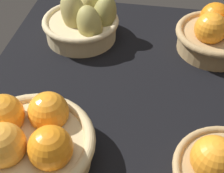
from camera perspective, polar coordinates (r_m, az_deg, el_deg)
name	(u,v)px	position (r cm, az deg, el deg)	size (l,w,h in cm)	color
market_tray	(128,97)	(80.60, 2.72, -1.88)	(84.00, 72.00, 3.00)	black
basket_far_left	(217,34)	(94.34, 17.51, 8.59)	(21.41, 21.41, 11.99)	tan
basket_near_right	(29,142)	(65.63, -13.96, -9.13)	(25.09, 25.09, 11.70)	tan
basket_near_left_pears	(84,22)	(95.10, -4.73, 10.85)	(22.38, 22.59, 14.76)	#D3BC8C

